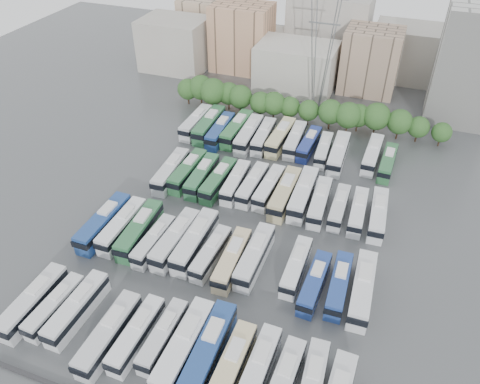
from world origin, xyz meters
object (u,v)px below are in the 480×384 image
(bus_r1_s8, at_px, (255,256))
(bus_r2_s6, at_px, (252,184))
(bus_r1_s13, at_px, (362,289))
(bus_r3_s9, at_px, (324,150))
(bus_r0_s9, at_px, (231,368))
(bus_r0_s8, at_px, (209,349))
(bus_r3_s8, at_px, (309,144))
(bus_r1_s12, at_px, (339,285))
(bus_r2_s1, at_px, (171,171))
(bus_r2_s8, at_px, (285,193))
(bus_r1_s7, at_px, (232,259))
(bus_r0_s5, at_px, (137,334))
(bus_r1_s1, at_px, (122,226))
(bus_r1_s3, at_px, (154,241))
(bus_r0_s6, at_px, (163,336))
(bus_r3_s10, at_px, (339,153))
(bus_r1_s0, at_px, (104,223))
(bus_r2_s10, at_px, (320,202))
(bus_r3_s5, at_px, (264,136))
(bus_r1_s4, at_px, (176,239))
(bus_r2_s9, at_px, (303,194))
(apartment_tower, at_px, (469,65))
(bus_r1_s5, at_px, (195,241))
(bus_r2_s2, at_px, (188,171))
(bus_r3_s1, at_px, (209,125))
(bus_r2_s4, at_px, (218,180))
(bus_r3_s7, at_px, (295,140))
(electricity_pylon, at_px, (323,34))
(bus_r3_s13, at_px, (388,162))
(bus_r2_s5, at_px, (236,182))
(bus_r3_s3, at_px, (237,129))
(bus_r3_s12, at_px, (372,154))
(bus_r0_s10, at_px, (258,370))
(bus_r0_s11, at_px, (283,383))
(bus_r2_s7, at_px, (269,187))
(bus_r0_s2, at_px, (77,308))
(bus_r3_s2, at_px, (220,131))
(bus_r1_s11, at_px, (314,283))
(bus_r1_s10, at_px, (296,266))
(bus_r3_s0, at_px, (196,122))
(bus_r0_s0, at_px, (33,302))
(bus_r3_s4, at_px, (249,134))
(bus_r0_s4, at_px, (109,334))
(bus_r1_s6, at_px, (211,253))
(bus_r2_s3, at_px, (202,176))

(bus_r1_s8, distance_m, bus_r2_s6, 18.98)
(bus_r1_s13, height_order, bus_r3_s9, bus_r1_s13)
(bus_r0_s9, height_order, bus_r3_s9, bus_r0_s9)
(bus_r0_s8, distance_m, bus_r3_s8, 53.70)
(bus_r1_s12, distance_m, bus_r2_s1, 40.20)
(bus_r2_s8, bearing_deg, bus_r1_s7, -98.92)
(bus_r0_s5, xyz_separation_m, bus_r1_s7, (6.90, 17.08, 0.09))
(bus_r1_s1, bearing_deg, bus_r1_s3, -11.01)
(bus_r0_s6, relative_size, bus_r3_s10, 0.82)
(bus_r1_s0, xyz_separation_m, bus_r3_s9, (29.78, 36.20, -0.37))
(bus_r2_s10, height_order, bus_r3_s5, bus_r3_s5)
(bus_r1_s4, xyz_separation_m, bus_r2_s9, (16.44, 18.81, 0.11))
(bus_r0_s6, bearing_deg, apartment_tower, 66.68)
(bus_r1_s5, relative_size, bus_r2_s2, 1.06)
(bus_r2_s8, bearing_deg, bus_r3_s1, 141.56)
(bus_r2_s4, bearing_deg, bus_r3_s7, 65.43)
(electricity_pylon, distance_m, bus_r3_s13, 33.00)
(bus_r2_s5, height_order, bus_r3_s3, bus_r3_s3)
(bus_r1_s12, distance_m, bus_r3_s8, 39.34)
(bus_r1_s0, height_order, bus_r3_s12, bus_r1_s0)
(bus_r0_s6, bearing_deg, bus_r0_s8, 0.36)
(bus_r0_s10, height_order, bus_r1_s7, bus_r1_s7)
(bus_r1_s3, xyz_separation_m, bus_r3_s1, (-6.55, 37.73, 0.40))
(bus_r0_s5, relative_size, bus_r2_s8, 0.86)
(bus_r0_s11, xyz_separation_m, bus_r2_s7, (-13.38, 36.86, 0.01))
(bus_r1_s5, xyz_separation_m, bus_r3_s3, (-6.43, 36.17, 0.01))
(bus_r0_s2, distance_m, bus_r2_s7, 39.71)
(bus_r0_s11, distance_m, bus_r2_s7, 39.21)
(bus_r3_s9, xyz_separation_m, bus_r3_s12, (9.85, 1.41, 0.22))
(bus_r3_s3, bearing_deg, electricity_pylon, 56.22)
(bus_r0_s6, xyz_separation_m, bus_r0_s8, (6.58, -0.02, 0.40))
(bus_r3_s2, relative_size, bus_r3_s12, 1.03)
(electricity_pylon, xyz_separation_m, bus_r3_s5, (-7.13, -19.71, -16.77))
(bus_r1_s11, height_order, bus_r2_s1, bus_r2_s1)
(bus_r0_s6, relative_size, bus_r1_s10, 0.97)
(bus_r2_s4, xyz_separation_m, bus_r3_s0, (-13.34, 18.98, 0.08))
(bus_r0_s0, distance_m, bus_r3_s4, 55.47)
(bus_r2_s9, bearing_deg, bus_r1_s3, -135.31)
(bus_r3_s4, bearing_deg, bus_r0_s5, -88.05)
(bus_r0_s6, height_order, bus_r3_s2, bus_r3_s2)
(bus_r0_s9, height_order, bus_r1_s4, bus_r1_s4)
(electricity_pylon, xyz_separation_m, bus_r2_s10, (9.42, -38.17, -16.79))
(bus_r3_s3, bearing_deg, bus_r0_s4, -85.07)
(bus_r1_s6, distance_m, bus_r3_s2, 38.00)
(bus_r2_s3, distance_m, bus_r3_s1, 19.66)
(bus_r2_s5, bearing_deg, bus_r3_s12, 37.16)
(bus_r2_s1, bearing_deg, bus_r1_s4, -63.34)
(bus_r2_s4, relative_size, bus_r3_s2, 0.97)
(bus_r1_s11, height_order, bus_r3_s2, bus_r3_s2)
(bus_r2_s1, bearing_deg, bus_r2_s7, 2.66)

